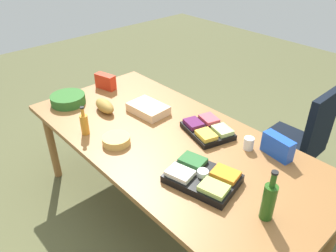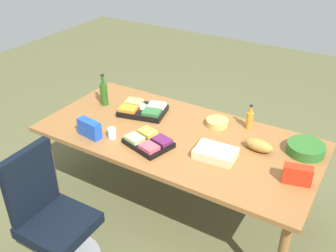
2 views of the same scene
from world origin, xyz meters
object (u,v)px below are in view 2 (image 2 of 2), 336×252
at_px(dressing_bottle, 250,119).
at_px(sheet_cake, 216,153).
at_px(chip_bag_red, 297,175).
at_px(paper_cup, 112,133).
at_px(conference_table, 177,141).
at_px(office_chair, 54,226).
at_px(wine_bottle, 104,93).
at_px(salad_bowl, 306,149).
at_px(chip_bag_blue, 90,129).
at_px(fruit_platter, 148,142).
at_px(bread_loaf, 259,145).
at_px(chip_bowl, 217,123).
at_px(veggie_tray, 143,110).

relative_size(dressing_bottle, sheet_cake, 0.71).
bearing_deg(chip_bag_red, paper_cup, -172.40).
height_order(conference_table, chip_bag_red, chip_bag_red).
height_order(office_chair, wine_bottle, wine_bottle).
xyz_separation_m(office_chair, salad_bowl, (1.47, 1.36, 0.43)).
distance_m(dressing_bottle, chip_bag_blue, 1.39).
height_order(paper_cup, salad_bowl, paper_cup).
height_order(fruit_platter, chip_bag_red, chip_bag_red).
relative_size(wine_bottle, chip_bag_red, 1.59).
xyz_separation_m(sheet_cake, bread_loaf, (0.26, 0.26, 0.02)).
bearing_deg(dressing_bottle, sheet_cake, -96.78).
distance_m(sheet_cake, bread_loaf, 0.37).
bearing_deg(chip_bag_blue, chip_bowl, 40.43).
distance_m(dressing_bottle, salad_bowl, 0.54).
distance_m(conference_table, dressing_bottle, 0.66).
height_order(chip_bag_blue, chip_bowl, chip_bag_blue).
bearing_deg(veggie_tray, bread_loaf, -2.09).
height_order(chip_bag_blue, fruit_platter, chip_bag_blue).
height_order(paper_cup, chip_bowl, paper_cup).
xyz_separation_m(office_chair, paper_cup, (0.01, 0.75, 0.43)).
distance_m(veggie_tray, salad_bowl, 1.49).
height_order(dressing_bottle, fruit_platter, dressing_bottle).
xyz_separation_m(dressing_bottle, chip_bowl, (-0.26, -0.10, -0.06)).
bearing_deg(chip_bag_red, bread_loaf, 145.80).
bearing_deg(conference_table, bread_loaf, 10.81).
relative_size(office_chair, fruit_platter, 2.41).
height_order(wine_bottle, fruit_platter, wine_bottle).
height_order(veggie_tray, wine_bottle, wine_bottle).
height_order(dressing_bottle, sheet_cake, dressing_bottle).
bearing_deg(bread_loaf, wine_bottle, -179.87).
bearing_deg(chip_bag_blue, bread_loaf, 22.07).
distance_m(dressing_bottle, sheet_cake, 0.56).
bearing_deg(fruit_platter, chip_bowl, 59.31).
xyz_separation_m(conference_table, dressing_bottle, (0.48, 0.43, 0.15)).
height_order(veggie_tray, chip_bag_blue, chip_bag_blue).
distance_m(veggie_tray, wine_bottle, 0.44).
height_order(dressing_bottle, chip_bag_blue, dressing_bottle).
bearing_deg(sheet_cake, chip_bag_blue, -165.43).
bearing_deg(office_chair, fruit_platter, 67.48).
xyz_separation_m(bread_loaf, chip_bowl, (-0.45, 0.20, -0.02)).
bearing_deg(paper_cup, conference_table, 35.34).
bearing_deg(veggie_tray, salad_bowl, 4.61).
distance_m(veggie_tray, chip_bag_blue, 0.59).
bearing_deg(chip_bag_red, conference_table, 173.33).
xyz_separation_m(sheet_cake, salad_bowl, (0.59, 0.42, 0.01)).
relative_size(paper_cup, salad_bowl, 0.30).
bearing_deg(chip_bag_blue, conference_table, 32.43).
bearing_deg(dressing_bottle, paper_cup, -141.42).
bearing_deg(chip_bowl, veggie_tray, -167.45).
bearing_deg(dressing_bottle, salad_bowl, -14.43).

